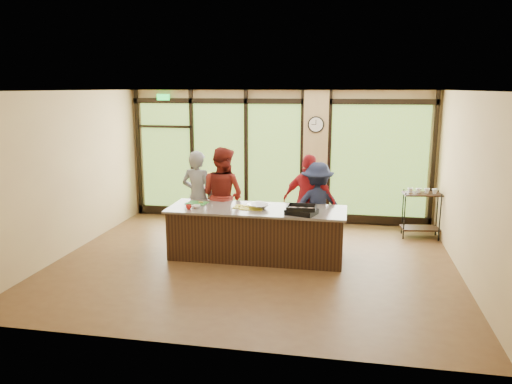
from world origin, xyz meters
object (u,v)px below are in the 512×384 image
at_px(flower_stand, 217,208).
at_px(bar_cart, 421,208).
at_px(cook_left, 198,197).
at_px(cook_right, 317,206).
at_px(roasting_pan, 301,212).
at_px(island_base, 257,234).

bearing_deg(flower_stand, bar_cart, -12.83).
bearing_deg(cook_left, flower_stand, -80.21).
bearing_deg(cook_right, roasting_pan, 65.56).
distance_m(cook_left, bar_cart, 4.58).
height_order(island_base, roasting_pan, roasting_pan).
relative_size(cook_right, flower_stand, 2.26).
bearing_deg(cook_left, cook_right, -168.29).
distance_m(roasting_pan, bar_cart, 3.13).
xyz_separation_m(island_base, cook_left, (-1.32, 0.68, 0.49)).
xyz_separation_m(island_base, roasting_pan, (0.83, -0.27, 0.52)).
bearing_deg(bar_cart, roasting_pan, -144.38).
bearing_deg(bar_cart, cook_right, -159.16).
distance_m(cook_right, bar_cart, 2.36).
bearing_deg(island_base, cook_right, 35.46).
distance_m(cook_right, flower_stand, 2.71).
bearing_deg(roasting_pan, flower_stand, 151.77).
distance_m(cook_left, roasting_pan, 2.35).
relative_size(island_base, cook_right, 1.85).
distance_m(island_base, cook_left, 1.56).
relative_size(cook_left, flower_stand, 2.50).
relative_size(roasting_pan, flower_stand, 0.66).
distance_m(cook_left, cook_right, 2.35).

